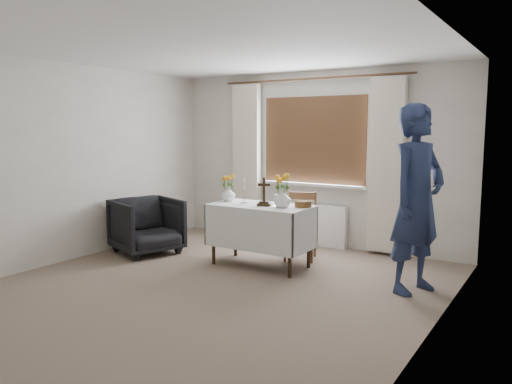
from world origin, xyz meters
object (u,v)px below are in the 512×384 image
Objects in this scene: altar_table at (260,236)px; flower_vase_left at (228,194)px; wooden_chair at (300,226)px; armchair at (147,226)px; wooden_cross at (264,192)px; flower_vase_right at (282,199)px; person at (417,199)px.

flower_vase_left reaches higher than altar_table.
altar_table is 0.62m from wooden_chair.
wooden_cross reaches higher than armchair.
wooden_chair is 1.02m from flower_vase_left.
flower_vase_right is (0.06, -0.59, 0.43)m from wooden_chair.
wooden_cross is at bearing -62.42° from armchair.
flower_vase_left reaches higher than armchair.
flower_vase_right is at bearing -62.99° from armchair.
flower_vase_right reaches higher than flower_vase_left.
flower_vase_right is (0.84, -0.09, 0.01)m from flower_vase_left.
wooden_chair is 4.69× the size of flower_vase_left.
person is at bearing -19.97° from wooden_cross.
armchair is (-1.64, -0.28, -0.00)m from altar_table.
person reaches higher than wooden_chair.
flower_vase_left is (-0.78, -0.50, 0.42)m from wooden_chair.
wooden_chair is at bearing 95.89° from flower_vase_right.
person is 2.38m from flower_vase_left.
wooden_cross is 1.85× the size of flower_vase_left.
armchair is at bearing 165.10° from wooden_cross.
wooden_cross reaches higher than altar_table.
wooden_chair is 1.05× the size of armchair.
altar_table is 6.73× the size of flower_vase_left.
flower_vase_left is 0.85m from flower_vase_right.
wooden_cross is 0.61m from flower_vase_left.
armchair is at bearing -175.24° from wooden_chair.
person is (3.50, 0.32, 0.59)m from armchair.
altar_table is 1.95m from person.
wooden_cross is (-0.19, -0.60, 0.50)m from wooden_chair.
flower_vase_left is at bearing 174.20° from flower_vase_right.
flower_vase_right reaches higher than altar_table.
wooden_chair is 2.08m from armchair.
armchair is at bearing -163.23° from flower_vase_left.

